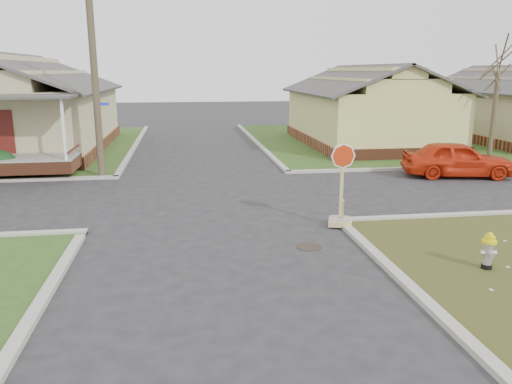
{
  "coord_description": "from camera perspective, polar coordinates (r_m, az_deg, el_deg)",
  "views": [
    {
      "loc": [
        -0.84,
        -12.01,
        4.31
      ],
      "look_at": [
        1.08,
        1.0,
        1.1
      ],
      "focal_mm": 35.0,
      "sensor_mm": 36.0,
      "label": 1
    }
  ],
  "objects": [
    {
      "name": "fire_hydrant",
      "position": [
        12.12,
        25.04,
        -5.9
      ],
      "size": [
        0.31,
        0.31,
        0.84
      ],
      "rotation": [
        0.0,
        0.0,
        -0.18
      ],
      "color": "black",
      "rests_on": "ground"
    },
    {
      "name": "stop_sign",
      "position": [
        14.25,
        9.67,
        -1.77
      ],
      "size": [
        0.66,
        0.65,
        2.33
      ],
      "rotation": [
        0.0,
        0.0,
        -0.33
      ],
      "color": "tan",
      "rests_on": "ground"
    },
    {
      "name": "ground",
      "position": [
        12.79,
        -4.15,
        -6.02
      ],
      "size": [
        120.0,
        120.0,
        0.0
      ],
      "primitive_type": "plane",
      "color": "#242427",
      "rests_on": "ground"
    },
    {
      "name": "red_sedan",
      "position": [
        22.31,
        21.99,
        3.51
      ],
      "size": [
        4.61,
        2.6,
        1.48
      ],
      "primitive_type": "imported",
      "rotation": [
        0.0,
        0.0,
        1.37
      ],
      "color": "red",
      "rests_on": "ground"
    },
    {
      "name": "tree_mid_right",
      "position": [
        26.8,
        25.51,
        7.77
      ],
      "size": [
        0.22,
        0.22,
        4.2
      ],
      "primitive_type": "cylinder",
      "color": "#3C3023",
      "rests_on": "verge_far_right"
    },
    {
      "name": "manhole",
      "position": [
        12.66,
        6.06,
        -6.24
      ],
      "size": [
        0.64,
        0.64,
        0.01
      ],
      "primitive_type": "cylinder",
      "color": "black",
      "rests_on": "ground"
    },
    {
      "name": "side_house_yellow",
      "position": [
        30.58,
        12.56,
        9.41
      ],
      "size": [
        7.6,
        11.6,
        4.7
      ],
      "color": "brown",
      "rests_on": "ground"
    },
    {
      "name": "corner_house",
      "position": [
        30.19,
        -26.35,
        8.46
      ],
      "size": [
        10.1,
        15.5,
        5.3
      ],
      "color": "brown",
      "rests_on": "ground"
    },
    {
      "name": "utility_pole",
      "position": [
        21.18,
        -18.08,
        14.02
      ],
      "size": [
        1.8,
        0.28,
        9.0
      ],
      "color": "#3C3023",
      "rests_on": "ground"
    },
    {
      "name": "curbs",
      "position": [
        17.57,
        -5.39,
        -0.55
      ],
      "size": [
        80.0,
        40.0,
        0.12
      ],
      "primitive_type": null,
      "color": "#A5A295",
      "rests_on": "ground"
    }
  ]
}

